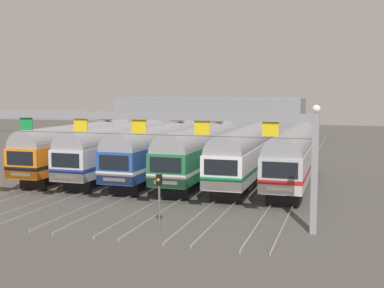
{
  "coord_description": "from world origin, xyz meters",
  "views": [
    {
      "loc": [
        13.59,
        -40.67,
        7.62
      ],
      "look_at": [
        0.04,
        3.32,
        2.85
      ],
      "focal_mm": 46.67,
      "sensor_mm": 36.0,
      "label": 1
    }
  ],
  "objects_px": {
    "commuter_train_blue": "(159,149)",
    "yard_signal_mast": "(159,191)",
    "commuter_train_orange": "(81,146)",
    "commuter_train_stainless": "(294,154)",
    "commuter_train_silver": "(119,147)",
    "commuter_train_white": "(247,152)",
    "catenary_gantry": "(109,131)",
    "commuter_train_green": "(202,150)"
  },
  "relations": [
    {
      "from": "commuter_train_white",
      "to": "commuter_train_stainless",
      "type": "distance_m",
      "value": 3.88
    },
    {
      "from": "commuter_train_silver",
      "to": "commuter_train_stainless",
      "type": "xyz_separation_m",
      "value": [
        15.53,
        0.0,
        0.0
      ]
    },
    {
      "from": "commuter_train_orange",
      "to": "commuter_train_white",
      "type": "xyz_separation_m",
      "value": [
        15.53,
        -0.0,
        -0.0
      ]
    },
    {
      "from": "commuter_train_orange",
      "to": "commuter_train_silver",
      "type": "relative_size",
      "value": 1.0
    },
    {
      "from": "commuter_train_green",
      "to": "commuter_train_blue",
      "type": "bearing_deg",
      "value": 180.0
    },
    {
      "from": "commuter_train_blue",
      "to": "yard_signal_mast",
      "type": "bearing_deg",
      "value": -69.19
    },
    {
      "from": "commuter_train_orange",
      "to": "commuter_train_stainless",
      "type": "bearing_deg",
      "value": -0.01
    },
    {
      "from": "commuter_train_silver",
      "to": "commuter_train_blue",
      "type": "height_order",
      "value": "commuter_train_blue"
    },
    {
      "from": "catenary_gantry",
      "to": "commuter_train_silver",
      "type": "bearing_deg",
      "value": 113.34
    },
    {
      "from": "commuter_train_orange",
      "to": "commuter_train_green",
      "type": "distance_m",
      "value": 11.65
    },
    {
      "from": "commuter_train_green",
      "to": "yard_signal_mast",
      "type": "bearing_deg",
      "value": -82.78
    },
    {
      "from": "commuter_train_silver",
      "to": "commuter_train_white",
      "type": "xyz_separation_m",
      "value": [
        11.65,
        0.0,
        0.0
      ]
    },
    {
      "from": "commuter_train_orange",
      "to": "commuter_train_silver",
      "type": "distance_m",
      "value": 3.88
    },
    {
      "from": "commuter_train_silver",
      "to": "commuter_train_orange",
      "type": "bearing_deg",
      "value": 179.94
    },
    {
      "from": "commuter_train_blue",
      "to": "commuter_train_white",
      "type": "bearing_deg",
      "value": -0.03
    },
    {
      "from": "commuter_train_stainless",
      "to": "catenary_gantry",
      "type": "height_order",
      "value": "catenary_gantry"
    },
    {
      "from": "commuter_train_silver",
      "to": "commuter_train_stainless",
      "type": "distance_m",
      "value": 15.53
    },
    {
      "from": "commuter_train_blue",
      "to": "yard_signal_mast",
      "type": "height_order",
      "value": "commuter_train_blue"
    },
    {
      "from": "commuter_train_blue",
      "to": "commuter_train_green",
      "type": "height_order",
      "value": "same"
    },
    {
      "from": "commuter_train_stainless",
      "to": "commuter_train_silver",
      "type": "bearing_deg",
      "value": 180.0
    },
    {
      "from": "commuter_train_orange",
      "to": "commuter_train_blue",
      "type": "bearing_deg",
      "value": 0.0
    },
    {
      "from": "commuter_train_orange",
      "to": "commuter_train_green",
      "type": "height_order",
      "value": "same"
    },
    {
      "from": "commuter_train_stainless",
      "to": "yard_signal_mast",
      "type": "relative_size",
      "value": 5.66
    },
    {
      "from": "commuter_train_blue",
      "to": "yard_signal_mast",
      "type": "distance_m",
      "value": 16.4
    },
    {
      "from": "commuter_train_blue",
      "to": "catenary_gantry",
      "type": "distance_m",
      "value": 13.89
    },
    {
      "from": "commuter_train_silver",
      "to": "catenary_gantry",
      "type": "bearing_deg",
      "value": -66.66
    },
    {
      "from": "commuter_train_green",
      "to": "yard_signal_mast",
      "type": "relative_size",
      "value": 5.66
    },
    {
      "from": "commuter_train_green",
      "to": "commuter_train_silver",
      "type": "bearing_deg",
      "value": -179.97
    },
    {
      "from": "commuter_train_orange",
      "to": "commuter_train_silver",
      "type": "xyz_separation_m",
      "value": [
        3.88,
        -0.0,
        -0.0
      ]
    },
    {
      "from": "commuter_train_white",
      "to": "commuter_train_stainless",
      "type": "xyz_separation_m",
      "value": [
        3.88,
        0.0,
        0.0
      ]
    },
    {
      "from": "catenary_gantry",
      "to": "commuter_train_blue",
      "type": "bearing_deg",
      "value": 98.18
    },
    {
      "from": "commuter_train_white",
      "to": "catenary_gantry",
      "type": "relative_size",
      "value": 0.73
    },
    {
      "from": "commuter_train_stainless",
      "to": "catenary_gantry",
      "type": "bearing_deg",
      "value": -125.73
    },
    {
      "from": "commuter_train_green",
      "to": "commuter_train_stainless",
      "type": "relative_size",
      "value": 1.0
    },
    {
      "from": "commuter_train_silver",
      "to": "commuter_train_stainless",
      "type": "bearing_deg",
      "value": 0.0
    },
    {
      "from": "commuter_train_silver",
      "to": "commuter_train_white",
      "type": "relative_size",
      "value": 1.0
    },
    {
      "from": "commuter_train_green",
      "to": "commuter_train_orange",
      "type": "bearing_deg",
      "value": 180.0
    },
    {
      "from": "commuter_train_orange",
      "to": "yard_signal_mast",
      "type": "bearing_deg",
      "value": -48.44
    },
    {
      "from": "commuter_train_silver",
      "to": "catenary_gantry",
      "type": "distance_m",
      "value": 14.93
    },
    {
      "from": "commuter_train_silver",
      "to": "yard_signal_mast",
      "type": "relative_size",
      "value": 5.66
    },
    {
      "from": "commuter_train_white",
      "to": "catenary_gantry",
      "type": "xyz_separation_m",
      "value": [
        -5.82,
        -13.49,
        2.64
      ]
    },
    {
      "from": "commuter_train_blue",
      "to": "commuter_train_stainless",
      "type": "bearing_deg",
      "value": -0.02
    }
  ]
}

